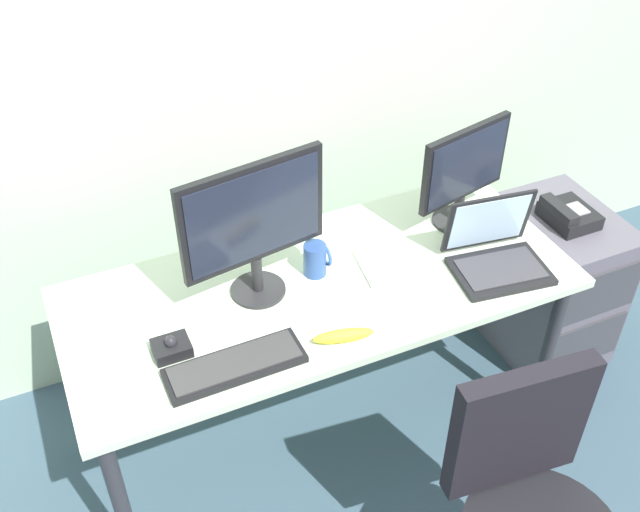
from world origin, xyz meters
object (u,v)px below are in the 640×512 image
(monitor_side, at_px, (464,172))
(keyboard, at_px, (235,365))
(trackball_mouse, at_px, (172,347))
(banana, at_px, (343,336))
(desk_phone, at_px, (568,215))
(coffee_mug, at_px, (316,259))
(laptop, at_px, (496,252))
(file_cabinet, at_px, (549,281))
(paper_notepad, at_px, (381,264))
(monitor_main, at_px, (254,222))

(monitor_side, xyz_separation_m, keyboard, (-0.98, -0.35, -0.20))
(trackball_mouse, bearing_deg, banana, -18.43)
(desk_phone, bearing_deg, keyboard, -168.82)
(coffee_mug, distance_m, banana, 0.33)
(keyboard, relative_size, coffee_mug, 3.51)
(monitor_side, height_order, coffee_mug, monitor_side)
(desk_phone, relative_size, monitor_side, 0.52)
(monitor_side, relative_size, laptop, 1.13)
(file_cabinet, height_order, paper_notepad, paper_notepad)
(laptop, height_order, trackball_mouse, laptop)
(trackball_mouse, bearing_deg, desk_phone, 5.39)
(keyboard, height_order, trackball_mouse, trackball_mouse)
(monitor_side, bearing_deg, desk_phone, -7.36)
(trackball_mouse, bearing_deg, keyboard, -42.10)
(banana, bearing_deg, paper_notepad, 44.56)
(desk_phone, distance_m, trackball_mouse, 1.61)
(keyboard, height_order, banana, banana)
(file_cabinet, height_order, monitor_side, monitor_side)
(file_cabinet, height_order, desk_phone, desk_phone)
(file_cabinet, distance_m, banana, 1.25)
(keyboard, bearing_deg, paper_notepad, 21.70)
(laptop, bearing_deg, keyboard, -174.85)
(desk_phone, relative_size, monitor_main, 0.42)
(desk_phone, xyz_separation_m, monitor_main, (-1.27, 0.00, 0.35))
(keyboard, distance_m, banana, 0.34)
(monitor_main, bearing_deg, desk_phone, -0.03)
(paper_notepad, bearing_deg, coffee_mug, 165.86)
(monitor_main, distance_m, monitor_side, 0.80)
(desk_phone, height_order, paper_notepad, paper_notepad)
(trackball_mouse, bearing_deg, paper_notepad, 7.98)
(keyboard, xyz_separation_m, paper_notepad, (0.61, 0.24, -0.01))
(keyboard, xyz_separation_m, banana, (0.34, -0.03, 0.01))
(file_cabinet, bearing_deg, trackball_mouse, -174.06)
(banana, bearing_deg, file_cabinet, 16.34)
(coffee_mug, bearing_deg, keyboard, -142.66)
(desk_phone, distance_m, laptop, 0.54)
(monitor_main, bearing_deg, monitor_side, 4.33)
(laptop, height_order, coffee_mug, laptop)
(paper_notepad, bearing_deg, monitor_side, 15.98)
(desk_phone, relative_size, keyboard, 0.49)
(file_cabinet, bearing_deg, keyboard, -168.26)
(monitor_main, relative_size, coffee_mug, 4.11)
(file_cabinet, xyz_separation_m, keyboard, (-1.46, -0.30, 0.44))
(file_cabinet, height_order, keyboard, keyboard)
(laptop, distance_m, trackball_mouse, 1.11)
(desk_phone, xyz_separation_m, banana, (-1.11, -0.31, 0.09))
(desk_phone, bearing_deg, trackball_mouse, -174.61)
(desk_phone, height_order, laptop, laptop)
(trackball_mouse, bearing_deg, laptop, -2.55)
(coffee_mug, height_order, paper_notepad, coffee_mug)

